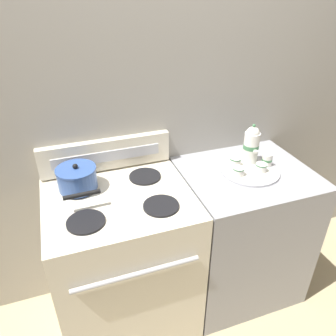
{
  "coord_description": "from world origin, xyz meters",
  "views": [
    {
      "loc": [
        -0.59,
        -1.38,
        1.92
      ],
      "look_at": [
        -0.08,
        0.07,
        1.0
      ],
      "focal_mm": 35.0,
      "sensor_mm": 36.0,
      "label": 1
    }
  ],
  "objects_px": {
    "stove": "(125,261)",
    "saucepan": "(77,178)",
    "creamer_jug": "(267,160)",
    "teacup_front": "(235,162)",
    "teapot": "(251,145)",
    "teacup_right": "(238,172)",
    "teacup_left": "(261,168)",
    "serving_tray": "(250,171)"
  },
  "relations": [
    {
      "from": "serving_tray",
      "to": "teapot",
      "type": "relative_size",
      "value": 1.38
    },
    {
      "from": "stove",
      "to": "serving_tray",
      "type": "xyz_separation_m",
      "value": [
        0.78,
        -0.0,
        0.47
      ]
    },
    {
      "from": "serving_tray",
      "to": "creamer_jug",
      "type": "height_order",
      "value": "creamer_jug"
    },
    {
      "from": "teacup_right",
      "to": "creamer_jug",
      "type": "distance_m",
      "value": 0.22
    },
    {
      "from": "saucepan",
      "to": "teacup_right",
      "type": "xyz_separation_m",
      "value": [
        0.86,
        -0.17,
        -0.03
      ]
    },
    {
      "from": "saucepan",
      "to": "teacup_front",
      "type": "bearing_deg",
      "value": -4.4
    },
    {
      "from": "teapot",
      "to": "creamer_jug",
      "type": "xyz_separation_m",
      "value": [
        0.08,
        -0.07,
        -0.08
      ]
    },
    {
      "from": "creamer_jug",
      "to": "teapot",
      "type": "bearing_deg",
      "value": 137.48
    },
    {
      "from": "serving_tray",
      "to": "teacup_left",
      "type": "height_order",
      "value": "teacup_left"
    },
    {
      "from": "creamer_jug",
      "to": "teacup_front",
      "type": "bearing_deg",
      "value": 162.41
    },
    {
      "from": "teacup_left",
      "to": "teapot",
      "type": "bearing_deg",
      "value": 90.29
    },
    {
      "from": "serving_tray",
      "to": "teapot",
      "type": "height_order",
      "value": "teapot"
    },
    {
      "from": "saucepan",
      "to": "teacup_front",
      "type": "xyz_separation_m",
      "value": [
        0.9,
        -0.07,
        -0.03
      ]
    },
    {
      "from": "creamer_jug",
      "to": "saucepan",
      "type": "bearing_deg",
      "value": 173.34
    },
    {
      "from": "serving_tray",
      "to": "teacup_right",
      "type": "xyz_separation_m",
      "value": [
        -0.1,
        -0.03,
        0.03
      ]
    },
    {
      "from": "stove",
      "to": "teapot",
      "type": "distance_m",
      "value": 1.02
    },
    {
      "from": "stove",
      "to": "saucepan",
      "type": "xyz_separation_m",
      "value": [
        -0.18,
        0.14,
        0.53
      ]
    },
    {
      "from": "teapot",
      "to": "teacup_right",
      "type": "relative_size",
      "value": 2.43
    },
    {
      "from": "saucepan",
      "to": "teacup_right",
      "type": "bearing_deg",
      "value": -11.43
    },
    {
      "from": "stove",
      "to": "serving_tray",
      "type": "relative_size",
      "value": 2.74
    },
    {
      "from": "serving_tray",
      "to": "teacup_left",
      "type": "xyz_separation_m",
      "value": [
        0.05,
        -0.04,
        0.03
      ]
    },
    {
      "from": "teacup_right",
      "to": "teacup_front",
      "type": "xyz_separation_m",
      "value": [
        0.04,
        0.11,
        0.0
      ]
    },
    {
      "from": "teapot",
      "to": "creamer_jug",
      "type": "distance_m",
      "value": 0.13
    },
    {
      "from": "teapot",
      "to": "teacup_left",
      "type": "distance_m",
      "value": 0.15
    },
    {
      "from": "stove",
      "to": "teacup_left",
      "type": "bearing_deg",
      "value": -2.64
    },
    {
      "from": "teapot",
      "to": "teacup_front",
      "type": "height_order",
      "value": "teapot"
    },
    {
      "from": "serving_tray",
      "to": "stove",
      "type": "bearing_deg",
      "value": 179.95
    },
    {
      "from": "teacup_right",
      "to": "creamer_jug",
      "type": "relative_size",
      "value": 1.36
    },
    {
      "from": "saucepan",
      "to": "serving_tray",
      "type": "distance_m",
      "value": 0.98
    },
    {
      "from": "saucepan",
      "to": "teapot",
      "type": "distance_m",
      "value": 1.01
    },
    {
      "from": "teacup_front",
      "to": "teacup_left",
      "type": "bearing_deg",
      "value": -46.77
    },
    {
      "from": "serving_tray",
      "to": "teapot",
      "type": "bearing_deg",
      "value": 62.22
    },
    {
      "from": "saucepan",
      "to": "creamer_jug",
      "type": "distance_m",
      "value": 1.09
    },
    {
      "from": "saucepan",
      "to": "teacup_right",
      "type": "relative_size",
      "value": 3.04
    },
    {
      "from": "creamer_jug",
      "to": "teacup_left",
      "type": "bearing_deg",
      "value": -143.97
    },
    {
      "from": "teapot",
      "to": "teacup_right",
      "type": "bearing_deg",
      "value": -140.66
    },
    {
      "from": "teacup_front",
      "to": "creamer_jug",
      "type": "height_order",
      "value": "creamer_jug"
    },
    {
      "from": "stove",
      "to": "teapot",
      "type": "height_order",
      "value": "teapot"
    },
    {
      "from": "saucepan",
      "to": "serving_tray",
      "type": "xyz_separation_m",
      "value": [
        0.96,
        -0.14,
        -0.07
      ]
    },
    {
      "from": "stove",
      "to": "creamer_jug",
      "type": "relative_size",
      "value": 12.53
    },
    {
      "from": "teacup_left",
      "to": "stove",
      "type": "bearing_deg",
      "value": 177.36
    },
    {
      "from": "serving_tray",
      "to": "teacup_left",
      "type": "distance_m",
      "value": 0.07
    }
  ]
}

